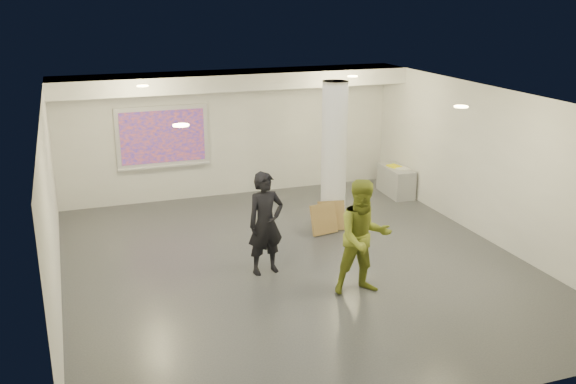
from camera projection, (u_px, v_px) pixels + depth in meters
name	position (u px, v px, depth m)	size (l,w,h in m)	color
floor	(295.00, 264.00, 11.55)	(8.00, 9.00, 0.01)	#36383E
ceiling	(296.00, 98.00, 10.66)	(8.00, 9.00, 0.01)	silver
wall_back	(230.00, 133.00, 15.15)	(8.00, 0.01, 3.00)	silver
wall_front	(436.00, 295.00, 7.05)	(8.00, 0.01, 3.00)	silver
wall_left	(51.00, 210.00, 9.83)	(0.01, 9.00, 3.00)	silver
wall_right	(490.00, 165.00, 12.38)	(0.01, 9.00, 3.00)	silver
soffit_band	(235.00, 80.00, 14.26)	(8.00, 1.10, 0.36)	silver
downlight_nw	(143.00, 86.00, 12.21)	(0.22, 0.22, 0.02)	#F2D483
downlight_ne	(353.00, 76.00, 13.61)	(0.22, 0.22, 0.02)	#F2D483
downlight_sw	(181.00, 125.00, 8.61)	(0.22, 0.22, 0.02)	#F2D483
downlight_se	(461.00, 107.00, 10.01)	(0.22, 0.22, 0.02)	#F2D483
column	(334.00, 154.00, 13.20)	(0.52, 0.52, 3.00)	white
projection_screen	(163.00, 137.00, 14.59)	(2.10, 0.13, 1.42)	silver
credenza	(396.00, 181.00, 15.44)	(0.49, 1.17, 0.68)	#97999C
papers_stack	(401.00, 168.00, 15.23)	(0.29, 0.37, 0.02)	silver
postit_pad	(394.00, 166.00, 15.38)	(0.24, 0.32, 0.03)	#FFF613
cardboard_back	(331.00, 216.00, 13.16)	(0.56, 0.05, 0.61)	olive
cardboard_front	(324.00, 219.00, 12.95)	(0.57, 0.06, 0.63)	olive
woman	(266.00, 223.00, 10.98)	(0.66, 0.43, 1.81)	black
man	(364.00, 237.00, 10.22)	(0.92, 0.72, 1.90)	olive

